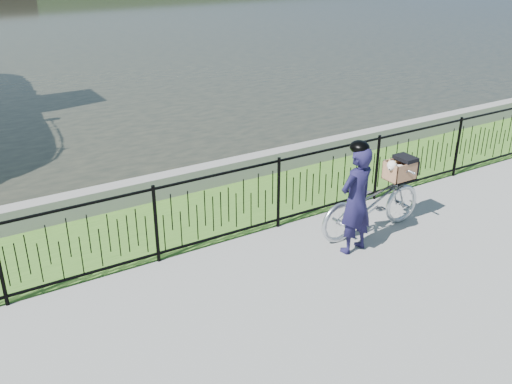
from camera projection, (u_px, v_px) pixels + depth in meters
ground at (282, 295)px, 7.21m from camera, size 120.00×120.00×0.00m
grass_strip at (192, 217)px, 9.23m from camera, size 60.00×2.00×0.01m
quay_wall at (167, 185)px, 9.93m from camera, size 60.00×0.30×0.40m
fence at (221, 208)px, 8.22m from camera, size 14.00×0.06×1.15m
bicycle_rig at (373, 201)px, 8.60m from camera, size 1.87×0.65×1.13m
cyclist at (356, 198)px, 7.93m from camera, size 0.62×0.46×1.65m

